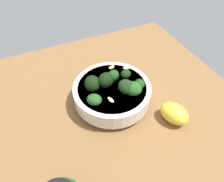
# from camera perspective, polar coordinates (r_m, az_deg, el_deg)

# --- Properties ---
(ground_plane) EXTENTS (0.70, 0.70, 0.04)m
(ground_plane) POSITION_cam_1_polar(r_m,az_deg,el_deg) (0.56, 0.23, -6.67)
(ground_plane) COLOR brown
(bowl_of_broccoli) EXTENTS (0.20, 0.20, 0.10)m
(bowl_of_broccoli) POSITION_cam_1_polar(r_m,az_deg,el_deg) (0.53, 0.06, -0.09)
(bowl_of_broccoli) COLOR silver
(bowl_of_broccoli) RESTS_ON ground_plane
(lemon_wedge) EXTENTS (0.09, 0.07, 0.05)m
(lemon_wedge) POSITION_cam_1_polar(r_m,az_deg,el_deg) (0.53, 16.72, -5.91)
(lemon_wedge) COLOR yellow
(lemon_wedge) RESTS_ON ground_plane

